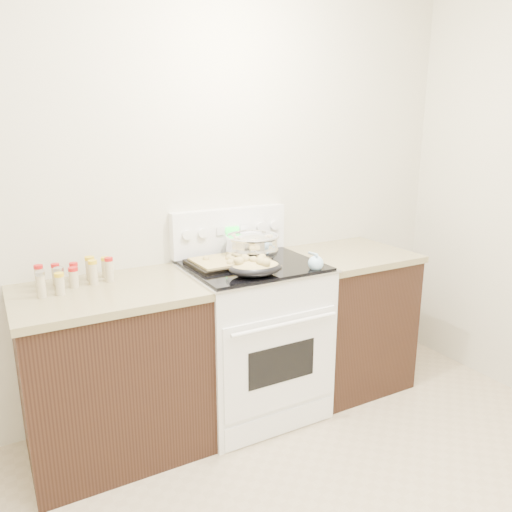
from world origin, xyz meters
TOP-DOWN VIEW (x-y plane):
  - room_shell at (0.00, 0.00)m, footprint 4.10×3.60m
  - counter_left at (-0.48, 1.43)m, footprint 0.93×0.67m
  - counter_right at (1.08, 1.43)m, footprint 0.73×0.67m
  - kitchen_range at (0.35, 1.42)m, footprint 0.78×0.73m
  - mixing_bowl at (0.40, 1.51)m, footprint 0.36×0.36m
  - roasting_pan at (0.25, 1.20)m, footprint 0.32×0.24m
  - baking_sheet at (0.24, 1.47)m, footprint 0.46×0.33m
  - wooden_spoon at (0.37, 1.31)m, footprint 0.13×0.24m
  - blue_ladle at (0.61, 1.16)m, footprint 0.16×0.27m
  - spice_jars at (-0.62, 1.56)m, footprint 0.39×0.23m

SIDE VIEW (x-z plane):
  - counter_left at x=-0.48m, z-range 0.00..0.92m
  - counter_right at x=1.08m, z-range 0.00..0.92m
  - kitchen_range at x=0.35m, z-range -0.12..1.10m
  - wooden_spoon at x=0.37m, z-range 0.93..0.98m
  - baking_sheet at x=0.24m, z-range 0.93..0.99m
  - blue_ladle at x=0.61m, z-range 0.93..1.03m
  - spice_jars at x=-0.62m, z-range 0.91..1.05m
  - roasting_pan at x=0.25m, z-range 0.94..1.05m
  - mixing_bowl at x=0.40m, z-range 0.92..1.11m
  - room_shell at x=0.00m, z-range 0.33..3.08m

